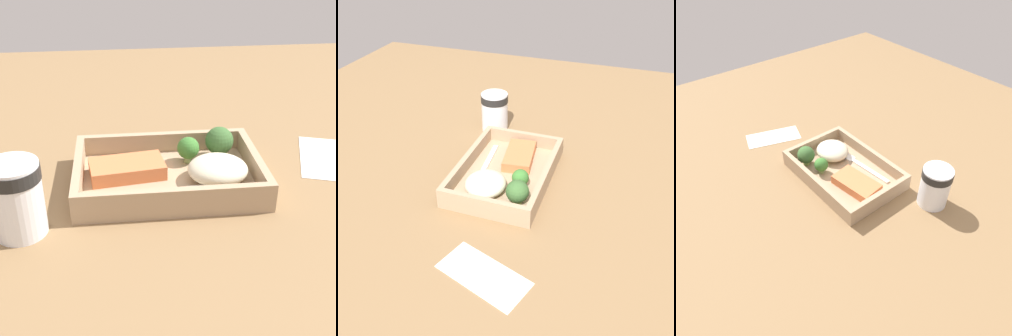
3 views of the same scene
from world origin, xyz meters
The scene contains 10 objects.
ground_plane centered at (0.00, 0.00, -1.00)cm, with size 160.00×160.00×2.00cm, color olive.
takeout_tray centered at (0.00, 0.00, 0.60)cm, with size 28.13×19.19×1.20cm, color tan.
tray_rim centered at (0.00, 0.00, 2.80)cm, with size 28.13×19.19×3.21cm.
salmon_fillet centered at (-6.19, 1.15, 2.32)cm, with size 11.28×6.21×2.24cm, color #DD7645.
mashed_potatoes centered at (7.29, -1.90, 3.08)cm, with size 9.07×8.39×3.75cm, color beige.
broccoli_floret_1 centered at (3.75, 4.43, 3.61)cm, with size 3.57×3.57×4.29cm.
broccoli_floret_2 centered at (9.00, 5.46, 4.12)cm, with size 4.58×4.58×5.32cm.
fork centered at (-1.08, -5.22, 1.42)cm, with size 15.88×3.08×0.44cm.
paper_cup centered at (-20.42, -10.23, 5.68)cm, with size 7.00×7.00×10.16cm.
receipt_slip centered at (27.03, 5.45, 0.12)cm, with size 7.22×15.44×0.24cm, color white.
Camera 2 is at (66.76, 23.16, 50.85)cm, focal length 42.00 mm.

